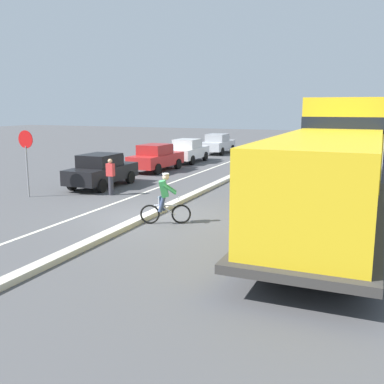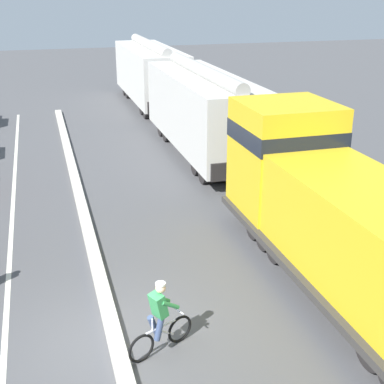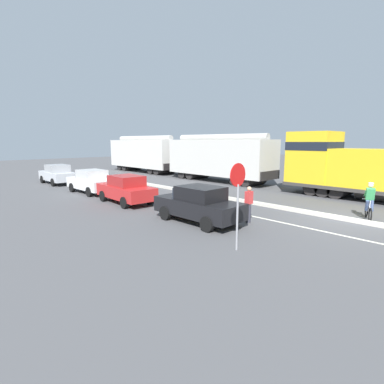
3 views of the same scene
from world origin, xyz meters
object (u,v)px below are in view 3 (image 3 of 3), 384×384
Objects in this scene: hopper_car_middle at (144,154)px; locomotive at (371,171)px; hopper_car_lead at (219,158)px; parked_car_black at (199,204)px; parked_car_white at (91,181)px; cyclist at (369,202)px; parked_car_silver at (57,174)px; parked_car_red at (126,189)px; pedestrian_by_cars at (249,204)px; stop_sign at (238,190)px.

locomotive is at bearing -90.00° from hopper_car_middle.
parked_car_black is (-11.13, -8.57, -1.26)m from hopper_car_lead.
parked_car_white is at bearing 169.82° from hopper_car_lead.
hopper_car_lead is 6.18× the size of cyclist.
parked_car_silver is at bearing 105.17° from cyclist.
parked_car_white is at bearing 128.15° from locomotive.
locomotive is at bearing -61.42° from parked_car_silver.
hopper_car_middle is 6.18× the size of cyclist.
parked_car_black and parked_car_white have the same top height.
parked_car_black is (-11.13, 3.58, -0.98)m from locomotive.
parked_car_silver is (0.06, 10.98, 0.00)m from parked_car_red.
pedestrian_by_cars is at bearing -85.17° from parked_car_silver.
parked_car_silver is 22.76m from cyclist.
parked_car_red is at bearing 118.73° from cyclist.
parked_car_white is 6.31m from parked_car_silver.
parked_car_silver is 18.53m from pedestrian_by_cars.
parked_car_black is 2.60× the size of pedestrian_by_cars.
cyclist is 0.60× the size of stop_sign.
parked_car_white is 12.24m from pedestrian_by_cars.
hopper_car_lead reaches higher than parked_car_black.
parked_car_white is 2.47× the size of cyclist.
pedestrian_by_cars is (3.07, 1.73, -1.18)m from stop_sign.
parked_car_silver is 2.60× the size of pedestrian_by_cars.
parked_car_red is at bearing -91.17° from parked_car_white.
parked_car_red is 1.01× the size of parked_car_silver.
parked_car_silver is (-11.15, -3.29, -1.26)m from hopper_car_middle.
hopper_car_lead is 2.51× the size of parked_car_black.
parked_car_black is at bearing -118.88° from hopper_car_middle.
hopper_car_lead is 3.68× the size of stop_sign.
parked_car_black is 2.46× the size of cyclist.
parked_car_black is at bearing -89.93° from parked_car_silver.
parked_car_white is (0.01, 10.57, 0.00)m from parked_car_black.
locomotive is 2.74× the size of parked_car_white.
hopper_car_lead is 11.60m from parked_car_red.
hopper_car_lead is 2.48× the size of parked_car_red.
parked_car_black is 1.47× the size of stop_sign.
locomotive reaches higher than parked_car_silver.
hopper_car_middle reaches higher than pedestrian_by_cars.
hopper_car_lead is at bearing 13.39° from parked_car_red.
cyclist reaches higher than parked_car_black.
cyclist is (5.93, -15.65, 0.00)m from parked_car_white.
parked_car_silver is (-0.03, 6.31, 0.00)m from parked_car_white.
locomotive reaches higher than parked_car_black.
parked_car_red is 1.48× the size of stop_sign.
cyclist reaches higher than parked_car_silver.
stop_sign reaches higher than parked_car_red.
cyclist is (6.02, -10.99, 0.00)m from parked_car_red.
locomotive reaches higher than stop_sign.
locomotive is 14.72m from parked_car_red.
hopper_car_middle is 3.68× the size of stop_sign.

